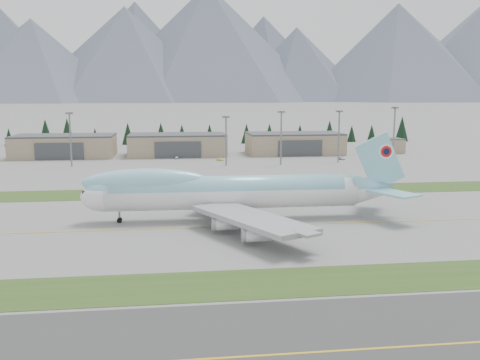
{
  "coord_description": "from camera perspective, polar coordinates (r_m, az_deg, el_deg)",
  "views": [
    {
      "loc": [
        -17.8,
        -119.71,
        30.27
      ],
      "look_at": [
        -0.17,
        18.06,
        8.0
      ],
      "focal_mm": 40.0,
      "sensor_mm": 36.0,
      "label": 1
    }
  ],
  "objects": [
    {
      "name": "grass_strip_near",
      "position": [
        88.94,
        4.78,
        -10.82
      ],
      "size": [
        400.0,
        14.0,
        0.08
      ],
      "primitive_type": "cube",
      "color": "#304D1B",
      "rests_on": "ground"
    },
    {
      "name": "asphalt_taxiway",
      "position": [
        67.55,
        9.23,
        -17.64
      ],
      "size": [
        400.0,
        32.0,
        0.04
      ],
      "primitive_type": "cube",
      "color": "#333333",
      "rests_on": "ground"
    },
    {
      "name": "service_vehicle_c",
      "position": [
        255.72,
        10.77,
        2.15
      ],
      "size": [
        2.27,
        4.63,
        1.29
      ],
      "primitive_type": "imported",
      "rotation": [
        0.0,
        0.0,
        0.11
      ],
      "color": "silver",
      "rests_on": "ground"
    },
    {
      "name": "taxiway_line_near",
      "position": [
        67.55,
        9.23,
        -17.64
      ],
      "size": [
        400.0,
        0.4,
        0.02
      ],
      "primitive_type": "cube",
      "color": "gold",
      "rests_on": "ground"
    },
    {
      "name": "control_shed",
      "position": [
        291.71,
        15.52,
        3.57
      ],
      "size": [
        14.0,
        12.0,
        7.6
      ],
      "color": "gray",
      "rests_on": "ground"
    },
    {
      "name": "taxiway_line_main",
      "position": [
        124.75,
        1.13,
        -4.93
      ],
      "size": [
        400.0,
        0.4,
        0.02
      ],
      "primitive_type": "cube",
      "color": "gold",
      "rests_on": "ground"
    },
    {
      "name": "conifer_belt",
      "position": [
        333.03,
        -5.83,
        5.07
      ],
      "size": [
        272.72,
        16.39,
        16.71
      ],
      "color": "black",
      "rests_on": "ground"
    },
    {
      "name": "service_vehicle_a",
      "position": [
        255.76,
        -6.77,
        2.25
      ],
      "size": [
        2.05,
        3.87,
        1.26
      ],
      "primitive_type": "imported",
      "rotation": [
        0.0,
        0.0,
        -0.16
      ],
      "color": "white",
      "rests_on": "ground"
    },
    {
      "name": "ground",
      "position": [
        124.75,
        1.13,
        -4.93
      ],
      "size": [
        7000.0,
        7000.0,
        0.0
      ],
      "primitive_type": "plane",
      "color": "slate",
      "rests_on": "ground"
    },
    {
      "name": "service_vehicle_b",
      "position": [
        247.48,
        -2.14,
        2.08
      ],
      "size": [
        3.66,
        3.08,
        1.18
      ],
      "primitive_type": "imported",
      "rotation": [
        0.0,
        0.0,
        0.96
      ],
      "color": "#C1CF33",
      "rests_on": "ground"
    },
    {
      "name": "floodlight_masts",
      "position": [
        230.8,
        -1.91,
        5.6
      ],
      "size": [
        175.44,
        9.12,
        24.88
      ],
      "color": "slate",
      "rests_on": "ground"
    },
    {
      "name": "grass_strip_far",
      "position": [
        168.41,
        -1.11,
        -1.25
      ],
      "size": [
        400.0,
        18.0,
        0.08
      ],
      "primitive_type": "cube",
      "color": "#304D1B",
      "rests_on": "ground"
    },
    {
      "name": "mountain_ridge_rear",
      "position": [
        3031.12,
        -4.74,
        13.28
      ],
      "size": [
        4477.89,
        1044.97,
        522.48
      ],
      "color": "#46515E",
      "rests_on": "ground"
    },
    {
      "name": "hangar_left",
      "position": [
        275.74,
        -18.21,
        3.48
      ],
      "size": [
        48.0,
        26.6,
        10.8
      ],
      "color": "gray",
      "rests_on": "ground"
    },
    {
      "name": "mountain_ridge_front",
      "position": [
        2364.4,
        -5.12,
        13.9
      ],
      "size": [
        4372.16,
        1177.6,
        519.24
      ],
      "color": "#46515E",
      "rests_on": "ground"
    },
    {
      "name": "boeing_747_freighter",
      "position": [
        129.73,
        -1.16,
        -1.23
      ],
      "size": [
        79.79,
        69.52,
        21.2
      ],
      "rotation": [
        0.0,
        0.0,
        -0.01
      ],
      "color": "white",
      "rests_on": "ground"
    },
    {
      "name": "hangar_right",
      "position": [
        277.94,
        5.81,
        3.93
      ],
      "size": [
        48.0,
        26.6,
        10.8
      ],
      "color": "gray",
      "rests_on": "ground"
    },
    {
      "name": "hangar_center",
      "position": [
        270.77,
        -6.68,
        3.77
      ],
      "size": [
        48.0,
        26.6,
        10.8
      ],
      "color": "gray",
      "rests_on": "ground"
    }
  ]
}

